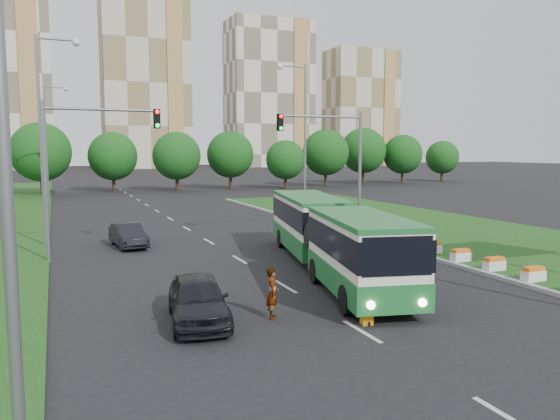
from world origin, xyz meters
name	(u,v)px	position (x,y,z in m)	size (l,w,h in m)	color
ground	(350,280)	(0.00, 0.00, 0.00)	(360.00, 360.00, 0.00)	black
grass_median	(462,234)	(13.00, 8.00, 0.07)	(14.00, 60.00, 0.15)	#1B4814
median_kerb	(371,241)	(6.05, 8.00, 0.09)	(0.30, 60.00, 0.18)	#999999
lane_markings	(181,225)	(-3.00, 20.00, 0.00)	(0.20, 100.00, 0.01)	#B6B7B0
flower_planters	(446,251)	(6.70, 1.90, 0.45)	(1.10, 20.30, 0.60)	white
traffic_mast_median	(338,154)	(4.78, 10.00, 5.35)	(5.76, 0.32, 8.00)	slate
traffic_mast_left	(79,155)	(-10.38, 9.00, 5.35)	(5.76, 0.32, 8.00)	slate
street_lamps	(217,142)	(-3.00, 10.00, 6.00)	(36.00, 60.00, 12.00)	slate
tree_line	(218,157)	(10.00, 55.00, 4.50)	(120.00, 8.00, 9.00)	#144713
apartment_tower_ceast	(145,85)	(15.00, 150.00, 25.00)	(25.00, 15.00, 50.00)	beige
apartment_tower_east	(269,95)	(55.00, 150.00, 23.50)	(27.00, 15.00, 47.00)	silver
midrise_east	(361,109)	(90.00, 150.00, 20.00)	(24.00, 14.00, 40.00)	beige
articulated_bus	(325,235)	(-0.11, 2.08, 1.68)	(2.60, 16.65, 2.74)	silver
car_left_near	(198,299)	(-7.45, -3.16, 0.77)	(1.82, 4.52, 1.54)	black
car_left_far	(128,235)	(-7.78, 11.98, 0.68)	(1.43, 4.10, 1.35)	black
pedestrian	(273,293)	(-5.04, -3.67, 0.86)	(0.63, 0.41, 1.71)	gray
shopping_trolley	(367,315)	(-2.50, -5.47, 0.30)	(0.36, 0.38, 0.61)	orange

